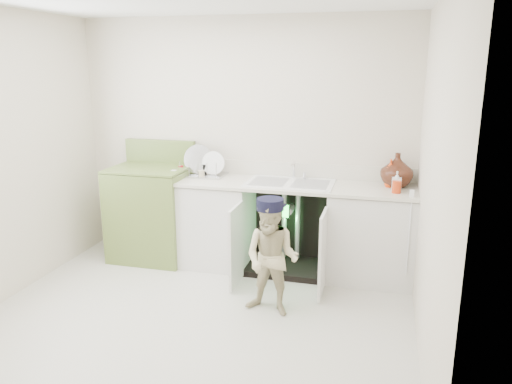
# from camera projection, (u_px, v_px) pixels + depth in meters

# --- Properties ---
(ground) EXTENTS (3.50, 3.50, 0.00)m
(ground) POSITION_uv_depth(u_px,v_px,m) (195.00, 319.00, 4.09)
(ground) COLOR #BBB6A4
(ground) RESTS_ON ground
(room_shell) EXTENTS (6.00, 5.50, 1.26)m
(room_shell) POSITION_uv_depth(u_px,v_px,m) (189.00, 170.00, 3.78)
(room_shell) COLOR beige
(room_shell) RESTS_ON ground
(counter_run) EXTENTS (2.44, 1.02, 1.22)m
(counter_run) POSITION_uv_depth(u_px,v_px,m) (292.00, 225.00, 4.97)
(counter_run) COLOR silver
(counter_run) RESTS_ON ground
(avocado_stove) EXTENTS (0.79, 0.65, 1.23)m
(avocado_stove) POSITION_uv_depth(u_px,v_px,m) (152.00, 211.00, 5.30)
(avocado_stove) COLOR olive
(avocado_stove) RESTS_ON ground
(repair_worker) EXTENTS (0.53, 0.81, 0.98)m
(repair_worker) POSITION_uv_depth(u_px,v_px,m) (272.00, 257.00, 4.08)
(repair_worker) COLOR beige
(repair_worker) RESTS_ON ground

